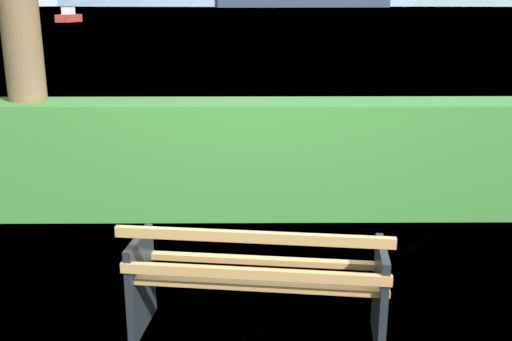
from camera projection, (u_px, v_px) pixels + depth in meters
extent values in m
plane|color=olive|center=(258.00, 332.00, 4.03)|extent=(1400.00, 1400.00, 0.00)
plane|color=slate|center=(251.00, 8.00, 298.32)|extent=(620.00, 620.00, 0.00)
cube|color=tan|center=(255.00, 286.00, 3.72)|extent=(1.69, 0.27, 0.04)
cube|color=tan|center=(258.00, 273.00, 3.91)|extent=(1.69, 0.27, 0.04)
cube|color=tan|center=(261.00, 260.00, 4.09)|extent=(1.69, 0.27, 0.04)
cube|color=tan|center=(253.00, 274.00, 3.62)|extent=(1.69, 0.25, 0.06)
cube|color=tan|center=(252.00, 237.00, 3.50)|extent=(1.69, 0.25, 0.06)
cube|color=#1E2328|center=(141.00, 283.00, 4.01)|extent=(0.11, 0.51, 0.68)
cube|color=#1E2328|center=(380.00, 296.00, 3.83)|extent=(0.11, 0.51, 0.68)
cube|color=#387A33|center=(256.00, 158.00, 6.18)|extent=(12.45, 0.65, 1.21)
cylinder|color=brown|center=(21.00, 27.00, 5.89)|extent=(0.39, 0.39, 3.91)
cube|color=#2D384C|center=(303.00, 2.00, 307.94)|extent=(93.09, 28.96, 5.01)
cube|color=#B2332D|center=(69.00, 18.00, 70.04)|extent=(2.09, 4.45, 0.89)
cube|color=silver|center=(68.00, 11.00, 69.80)|extent=(1.27, 1.67, 0.84)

